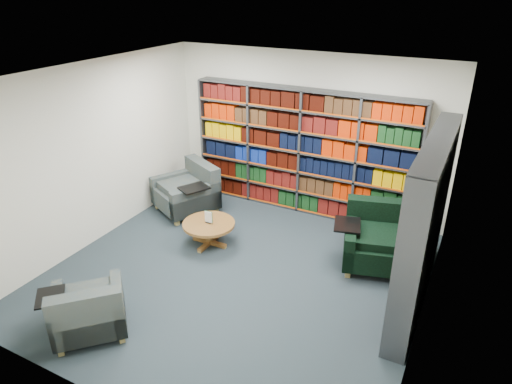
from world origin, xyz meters
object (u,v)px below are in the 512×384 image
at_px(chair_teal_front, 89,313).
at_px(coffee_table, 209,227).
at_px(chair_green_right, 378,240).
at_px(chair_teal_left, 190,192).

height_order(chair_teal_front, coffee_table, chair_teal_front).
height_order(chair_green_right, coffee_table, chair_green_right).
relative_size(chair_green_right, chair_teal_front, 1.11).
bearing_deg(coffee_table, chair_green_right, 16.59).
bearing_deg(coffee_table, chair_teal_left, 137.59).
bearing_deg(chair_teal_front, chair_green_right, 49.68).
bearing_deg(chair_teal_front, chair_teal_left, 104.05).
xyz_separation_m(chair_green_right, chair_teal_front, (-2.63, -3.10, -0.06)).
height_order(chair_teal_left, chair_teal_front, chair_teal_left).
bearing_deg(chair_teal_left, coffee_table, -42.41).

